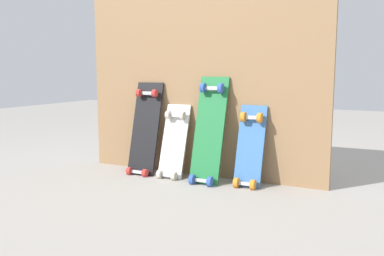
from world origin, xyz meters
TOP-DOWN VIEW (x-y plane):
  - ground_plane at (0.00, 0.00)m, footprint 12.00×12.00m
  - plywood_wall_panel at (0.00, 0.07)m, footprint 1.88×0.04m
  - skateboard_black at (-0.41, -0.06)m, footprint 0.22×0.25m
  - skateboard_white at (-0.16, -0.06)m, footprint 0.19×0.24m
  - skateboard_green at (0.13, -0.08)m, footprint 0.22×0.28m
  - skateboard_blue at (0.43, -0.05)m, footprint 0.19×0.23m

SIDE VIEW (x-z plane):
  - ground_plane at x=0.00m, z-range 0.00..0.00m
  - skateboard_white at x=-0.16m, z-range -0.07..0.53m
  - skateboard_blue at x=0.43m, z-range -0.06..0.55m
  - skateboard_black at x=-0.41m, z-range -0.07..0.69m
  - skateboard_green at x=0.13m, z-range -0.06..0.74m
  - plywood_wall_panel at x=0.00m, z-range 0.00..1.69m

